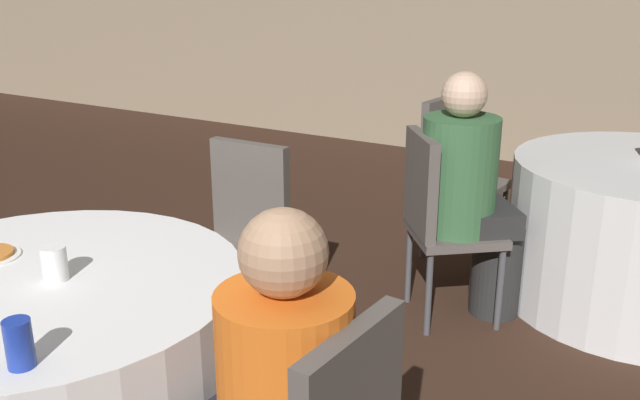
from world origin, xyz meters
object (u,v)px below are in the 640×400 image
(chair_far_southwest, at_px, (437,211))
(person_green_jacket, at_px, (471,197))
(table_near, at_px, (50,383))
(chair_far_west, at_px, (452,163))
(soda_can_blue, at_px, (19,344))
(chair_near_north, at_px, (240,230))

(chair_far_southwest, bearing_deg, person_green_jacket, 90.00)
(table_near, relative_size, chair_far_southwest, 1.38)
(chair_far_southwest, height_order, chair_far_west, same)
(person_green_jacket, height_order, soda_can_blue, person_green_jacket)
(chair_far_southwest, distance_m, chair_far_west, 0.85)
(person_green_jacket, bearing_deg, chair_near_north, -84.69)
(chair_far_west, relative_size, soda_can_blue, 7.47)
(chair_far_southwest, relative_size, person_green_jacket, 0.77)
(person_green_jacket, relative_size, soda_can_blue, 9.74)
(table_near, relative_size, person_green_jacket, 1.06)
(chair_near_north, relative_size, chair_far_west, 1.00)
(person_green_jacket, xyz_separation_m, soda_can_blue, (-0.41, -2.14, 0.19))
(chair_far_southwest, distance_m, soda_can_blue, 2.07)
(table_near, xyz_separation_m, soda_can_blue, (0.37, -0.35, 0.43))
(chair_near_north, xyz_separation_m, chair_far_west, (0.44, 1.46, 0.00))
(person_green_jacket, bearing_deg, table_near, -61.81)
(chair_far_west, height_order, soda_can_blue, chair_far_west)
(table_near, distance_m, chair_near_north, 1.06)
(chair_far_west, distance_m, person_green_jacket, 0.80)
(chair_far_southwest, bearing_deg, chair_far_west, 156.71)
(chair_near_north, xyz_separation_m, soda_can_blue, (0.38, -1.39, 0.25))
(table_near, relative_size, chair_far_west, 1.38)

